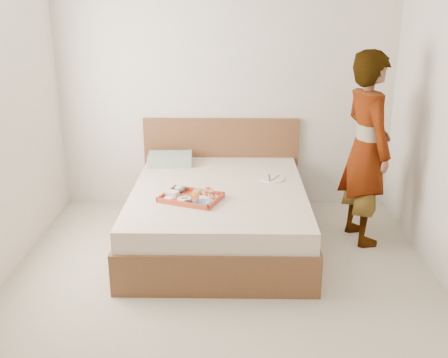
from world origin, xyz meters
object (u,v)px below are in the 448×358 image
(tray, at_px, (191,197))
(person, at_px, (366,149))
(bed, at_px, (219,215))
(dinner_plate, at_px, (272,179))

(tray, height_order, person, person)
(person, bearing_deg, tray, 90.44)
(bed, distance_m, person, 1.46)
(tray, bearing_deg, bed, 73.71)
(dinner_plate, bearing_deg, tray, -143.62)
(tray, relative_size, dinner_plate, 2.18)
(dinner_plate, distance_m, person, 0.90)
(dinner_plate, height_order, person, person)
(tray, height_order, dinner_plate, tray)
(tray, relative_size, person, 0.28)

